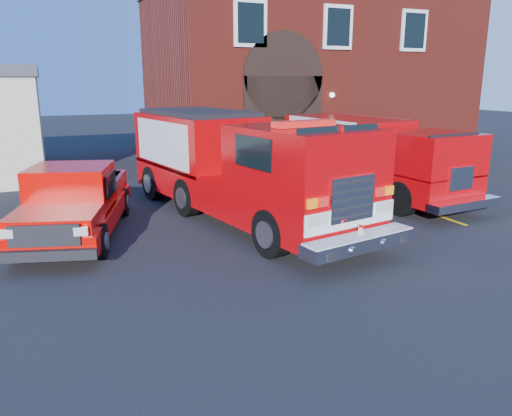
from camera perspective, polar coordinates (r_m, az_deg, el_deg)
name	(u,v)px	position (r m, az deg, el deg)	size (l,w,h in m)	color
ground	(236,250)	(11.63, -2.28, -4.85)	(100.00, 100.00, 0.00)	black
parking_stripe_near	(428,212)	(15.76, 19.08, -0.45)	(0.12, 3.00, 0.01)	yellow
parking_stripe_mid	(369,192)	(18.04, 12.81, 1.80)	(0.12, 3.00, 0.01)	yellow
parking_stripe_far	(326,177)	(20.50, 7.99, 3.51)	(0.12, 3.00, 0.01)	yellow
fire_station	(302,72)	(27.45, 5.31, 15.24)	(15.20, 10.20, 8.45)	maroon
fire_engine	(237,165)	(14.00, -2.16, 4.93)	(4.45, 9.91, 2.95)	black
pickup_truck	(76,202)	(13.27, -19.92, 0.61)	(3.45, 5.92, 1.83)	black
secondary_truck	(370,154)	(17.45, 12.86, 5.99)	(3.20, 8.03, 2.54)	black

